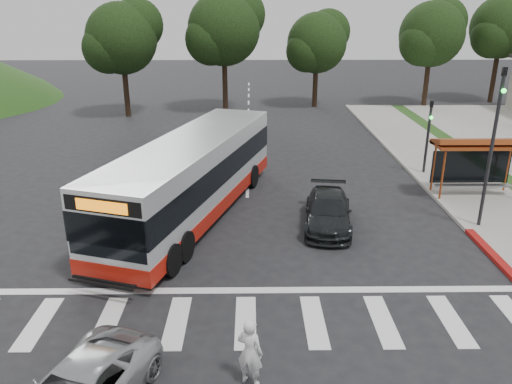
{
  "coord_description": "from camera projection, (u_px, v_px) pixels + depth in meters",
  "views": [
    {
      "loc": [
        0.16,
        -17.25,
        8.61
      ],
      "look_at": [
        0.38,
        1.5,
        1.6
      ],
      "focal_mm": 35.0,
      "sensor_mm": 36.0,
      "label": 1
    }
  ],
  "objects": [
    {
      "name": "ground",
      "position": [
        247.0,
        245.0,
        19.17
      ],
      "size": [
        140.0,
        140.0,
        0.0
      ],
      "primitive_type": "plane",
      "color": "black",
      "rests_on": "ground"
    },
    {
      "name": "tree_ne_a",
      "position": [
        433.0,
        33.0,
        43.39
      ],
      "size": [
        6.16,
        5.74,
        9.3
      ],
      "color": "black",
      "rests_on": "parking_lot"
    },
    {
      "name": "curb_east",
      "position": [
        415.0,
        176.0,
        26.73
      ],
      "size": [
        0.3,
        40.0,
        0.15
      ],
      "primitive_type": "cube",
      "color": "#9E9991",
      "rests_on": "ground"
    },
    {
      "name": "tree_north_a",
      "position": [
        225.0,
        28.0,
        41.14
      ],
      "size": [
        6.6,
        6.15,
        10.17
      ],
      "color": "black",
      "rests_on": "ground"
    },
    {
      "name": "bus_shelter",
      "position": [
        478.0,
        149.0,
        23.24
      ],
      "size": [
        4.2,
        1.6,
        2.86
      ],
      "color": "#9C411A",
      "rests_on": "sidewalk_east"
    },
    {
      "name": "transit_bus",
      "position": [
        193.0,
        178.0,
        21.28
      ],
      "size": [
        6.7,
        13.42,
        3.4
      ],
      "primitive_type": null,
      "rotation": [
        0.0,
        0.0,
        -0.31
      ],
      "color": "silver",
      "rests_on": "ground"
    },
    {
      "name": "pedestrian",
      "position": [
        250.0,
        352.0,
        11.83
      ],
      "size": [
        0.78,
        0.67,
        1.8
      ],
      "primitive_type": "imported",
      "rotation": [
        0.0,
        0.0,
        2.7
      ],
      "color": "silver",
      "rests_on": "ground"
    },
    {
      "name": "tree_ne_b",
      "position": [
        503.0,
        26.0,
        45.15
      ],
      "size": [
        6.16,
        5.74,
        10.02
      ],
      "color": "black",
      "rests_on": "ground"
    },
    {
      "name": "curb_east_red",
      "position": [
        504.0,
        267.0,
        17.37
      ],
      "size": [
        0.32,
        6.0,
        0.15
      ],
      "primitive_type": "cube",
      "color": "maroon",
      "rests_on": "ground"
    },
    {
      "name": "sidewalk_east",
      "position": [
        452.0,
        176.0,
        26.76
      ],
      "size": [
        4.0,
        40.0,
        0.12
      ],
      "primitive_type": "cube",
      "color": "gray",
      "rests_on": "ground"
    },
    {
      "name": "tree_north_c",
      "position": [
        123.0,
        37.0,
        39.4
      ],
      "size": [
        6.16,
        5.74,
        9.3
      ],
      "color": "black",
      "rests_on": "ground"
    },
    {
      "name": "crosswalk_ladder",
      "position": [
        246.0,
        322.0,
        14.48
      ],
      "size": [
        18.0,
        2.6,
        0.01
      ],
      "primitive_type": "cube",
      "color": "silver",
      "rests_on": "ground"
    },
    {
      "name": "dark_sedan",
      "position": [
        328.0,
        211.0,
        20.57
      ],
      "size": [
        2.47,
        4.79,
        1.33
      ],
      "primitive_type": "imported",
      "rotation": [
        0.0,
        0.0,
        -0.14
      ],
      "color": "black",
      "rests_on": "ground"
    },
    {
      "name": "tree_north_b",
      "position": [
        318.0,
        42.0,
        43.53
      ],
      "size": [
        5.72,
        5.33,
        8.43
      ],
      "color": "black",
      "rests_on": "ground"
    },
    {
      "name": "traffic_signal_ne_short",
      "position": [
        429.0,
        130.0,
        26.36
      ],
      "size": [
        0.18,
        0.37,
        4.0
      ],
      "color": "black",
      "rests_on": "ground"
    },
    {
      "name": "traffic_signal_ne_tall",
      "position": [
        494.0,
        136.0,
        19.31
      ],
      "size": [
        0.18,
        0.37,
        6.5
      ],
      "color": "black",
      "rests_on": "ground"
    }
  ]
}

